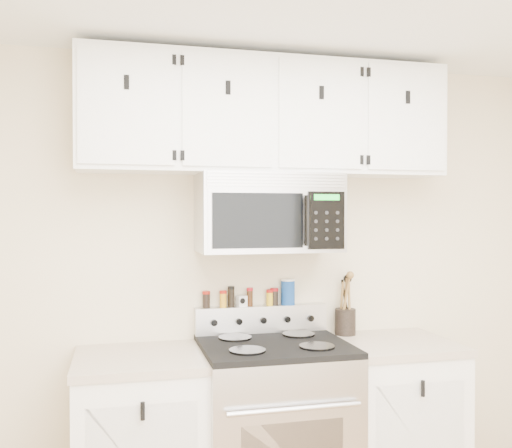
{
  "coord_description": "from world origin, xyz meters",
  "views": [
    {
      "loc": [
        -0.8,
        -1.43,
        1.62
      ],
      "look_at": [
        -0.09,
        1.45,
        1.57
      ],
      "focal_mm": 40.0,
      "sensor_mm": 36.0,
      "label": 1
    }
  ],
  "objects_px": {
    "range": "(274,431)",
    "utensil_crock": "(345,320)",
    "microwave": "(268,213)",
    "salt_canister": "(288,292)"
  },
  "relations": [
    {
      "from": "range",
      "to": "utensil_crock",
      "type": "distance_m",
      "value": 0.75
    },
    {
      "from": "utensil_crock",
      "to": "salt_canister",
      "type": "bearing_deg",
      "value": 171.47
    },
    {
      "from": "microwave",
      "to": "utensil_crock",
      "type": "relative_size",
      "value": 2.17
    },
    {
      "from": "range",
      "to": "utensil_crock",
      "type": "bearing_deg",
      "value": 25.21
    },
    {
      "from": "range",
      "to": "microwave",
      "type": "distance_m",
      "value": 1.15
    },
    {
      "from": "microwave",
      "to": "range",
      "type": "bearing_deg",
      "value": -90.23
    },
    {
      "from": "salt_canister",
      "to": "range",
      "type": "bearing_deg",
      "value": -119.43
    },
    {
      "from": "range",
      "to": "microwave",
      "type": "relative_size",
      "value": 1.45
    },
    {
      "from": "utensil_crock",
      "to": "range",
      "type": "bearing_deg",
      "value": -154.79
    },
    {
      "from": "microwave",
      "to": "salt_canister",
      "type": "relative_size",
      "value": 5.13
    }
  ]
}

